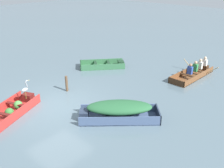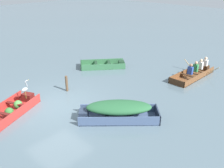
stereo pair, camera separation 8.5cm
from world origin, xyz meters
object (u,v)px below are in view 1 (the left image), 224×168
rowboat_wooden_brown_with_crew (194,72)px  heron_on_dinghy (25,89)px  skiff_slate_blue_near_moored (119,109)px  skiff_green_mid_moored (104,65)px  mooring_post (67,84)px  dinghy_red_foreground (11,110)px

rowboat_wooden_brown_with_crew → heron_on_dinghy: (-3.91, -8.64, 0.66)m
skiff_slate_blue_near_moored → rowboat_wooden_brown_with_crew: bearing=88.6°
rowboat_wooden_brown_with_crew → skiff_green_mid_moored: bearing=-153.4°
skiff_slate_blue_near_moored → skiff_green_mid_moored: size_ratio=1.10×
mooring_post → dinghy_red_foreground: bearing=-89.2°
skiff_slate_blue_near_moored → heron_on_dinghy: bearing=-151.8°
dinghy_red_foreground → mooring_post: (-0.04, 3.05, 0.25)m
dinghy_red_foreground → rowboat_wooden_brown_with_crew: size_ratio=0.90×
dinghy_red_foreground → rowboat_wooden_brown_with_crew: bearing=67.7°
dinghy_red_foreground → mooring_post: 3.06m
skiff_green_mid_moored → rowboat_wooden_brown_with_crew: size_ratio=0.82×
skiff_green_mid_moored → heron_on_dinghy: size_ratio=3.40×
skiff_green_mid_moored → rowboat_wooden_brown_with_crew: 5.56m
rowboat_wooden_brown_with_crew → mooring_post: bearing=-121.4°
dinghy_red_foreground → skiff_slate_blue_near_moored: bearing=37.1°
rowboat_wooden_brown_with_crew → mooring_post: size_ratio=4.22×
dinghy_red_foreground → skiff_slate_blue_near_moored: skiff_slate_blue_near_moored is taller
mooring_post → rowboat_wooden_brown_with_crew: bearing=58.6°
heron_on_dinghy → mooring_post: size_ratio=1.02×
skiff_green_mid_moored → dinghy_red_foreground: bearing=-80.9°
skiff_slate_blue_near_moored → skiff_green_mid_moored: skiff_slate_blue_near_moored is taller
dinghy_red_foreground → mooring_post: bearing=90.8°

